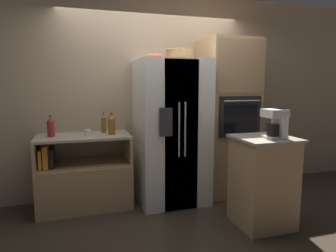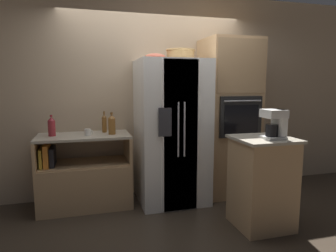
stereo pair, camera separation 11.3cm
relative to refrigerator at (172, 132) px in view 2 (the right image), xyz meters
name	(u,v)px [view 2 (the right image)]	position (x,y,z in m)	size (l,w,h in m)	color
ground_plane	(162,201)	(-0.15, -0.03, -0.93)	(20.00, 20.00, 0.00)	#382D23
wall_back	(153,95)	(-0.15, 0.43, 0.47)	(12.00, 0.06, 2.80)	tan
counter_left	(85,180)	(-1.13, 0.10, -0.59)	(1.13, 0.60, 0.93)	tan
refrigerator	(172,132)	(0.00, 0.00, 0.00)	(0.88, 0.83, 1.86)	white
wall_oven	(228,118)	(0.85, 0.07, 0.15)	(0.72, 0.73, 2.16)	tan
island_counter	(262,182)	(0.73, -0.99, -0.43)	(0.61, 0.59, 0.99)	tan
wicker_basket	(180,54)	(0.14, 0.07, 1.01)	(0.38, 0.38, 0.14)	tan
fruit_bowl	(155,57)	(-0.20, 0.06, 0.97)	(0.25, 0.25, 0.08)	#DB664C
bottle_tall	(112,124)	(-0.77, 0.06, 0.12)	(0.09, 0.09, 0.28)	brown
bottle_short	(104,123)	(-0.85, 0.23, 0.11)	(0.06, 0.06, 0.28)	brown
bottle_wide	(52,126)	(-1.48, 0.12, 0.11)	(0.09, 0.09, 0.26)	maroon
mug	(88,132)	(-1.06, 0.04, 0.04)	(0.11, 0.08, 0.08)	silver
coffee_maker	(275,123)	(0.81, -1.06, 0.23)	(0.21, 0.22, 0.30)	white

